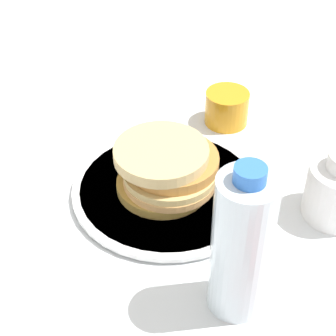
# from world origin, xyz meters

# --- Properties ---
(ground_plane) EXTENTS (4.00, 4.00, 0.00)m
(ground_plane) POSITION_xyz_m (0.00, 0.00, 0.00)
(ground_plane) COLOR white
(plate) EXTENTS (0.28, 0.28, 0.01)m
(plate) POSITION_xyz_m (-0.01, 0.02, 0.01)
(plate) COLOR white
(plate) RESTS_ON ground_plane
(pancake_stack) EXTENTS (0.15, 0.15, 0.07)m
(pancake_stack) POSITION_xyz_m (-0.02, 0.02, 0.05)
(pancake_stack) COLOR #AE8639
(pancake_stack) RESTS_ON plate
(juice_glass) EXTENTS (0.07, 0.07, 0.06)m
(juice_glass) POSITION_xyz_m (0.18, 0.09, 0.03)
(juice_glass) COLOR orange
(juice_glass) RESTS_ON ground_plane
(water_bottle_near) EXTENTS (0.07, 0.07, 0.21)m
(water_bottle_near) POSITION_xyz_m (-0.08, -0.18, 0.10)
(water_bottle_near) COLOR silver
(water_bottle_near) RESTS_ON ground_plane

